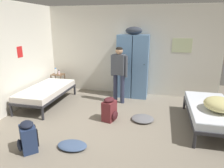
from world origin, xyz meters
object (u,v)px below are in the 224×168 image
Objects in this scene: shelf_unit at (58,81)px; person_traveler at (119,70)px; backpack_maroon at (110,110)px; clothes_pile_grey at (143,119)px; water_bottle at (56,71)px; locker_bank at (133,65)px; bedding_heap at (220,104)px; backpack_navy at (28,137)px; lotion_bottle at (59,72)px; bed_right at (211,110)px; clothes_pile_denim at (72,145)px; bed_left_rear at (46,91)px.

person_traveler reaches higher than shelf_unit.
backpack_maroon is 1.08× the size of clothes_pile_grey.
water_bottle is 0.37× the size of backpack_maroon.
locker_bank reaches higher than shelf_unit.
bedding_heap is 3.65m from backpack_navy.
shelf_unit is 1.04× the size of backpack_navy.
water_bottle reaches higher than bedding_heap.
backpack_navy is (1.09, -3.20, -0.09)m from shelf_unit.
lotion_bottle is 0.30× the size of clothes_pile_grey.
clothes_pile_denim is (-2.55, -1.41, -0.34)m from bed_right.
clothes_pile_grey is (0.77, -1.01, -0.90)m from person_traveler.
water_bottle is at bearing 142.35° from backpack_maroon.
person_traveler reaches higher than bed_left_rear.
backpack_maroon is (-2.16, -0.19, -0.12)m from bed_right.
bedding_heap is at bearing -69.62° from bed_right.
bed_right is 1.22× the size of person_traveler.
person_traveler is 2.58m from clothes_pile_denim.
clothes_pile_denim is at bearing -58.71° from shelf_unit.
bed_right is 4.10m from bed_left_rear.
bed_left_rear is 1.15m from lotion_bottle.
locker_bank reaches higher than bed_left_rear.
backpack_navy is at bearing -71.24° from shelf_unit.
backpack_maroon is at bearing -98.54° from locker_bank.
bedding_heap reaches higher than backpack_maroon.
bed_left_rear is at bearing 174.66° from bed_right.
person_traveler is at bearing -14.47° from shelf_unit.
lotion_bottle is (-4.35, 1.73, 0.02)m from bedding_heap.
locker_bank reaches higher than water_bottle.
bed_left_rear is at bearing -80.79° from lotion_bottle.
backpack_maroon reaches higher than clothes_pile_denim.
bed_left_rear is (-2.20, -1.21, -0.59)m from locker_bank.
lotion_bottle is 0.28× the size of backpack_navy.
lotion_bottle reaches higher than backpack_maroon.
shelf_unit is 2.30m from person_traveler.
clothes_pile_denim is at bearing -49.38° from bed_left_rear.
lotion_bottle is at bearing 141.41° from backpack_maroon.
lotion_bottle is at bearing -21.80° from water_bottle.
water_bottle is at bearing 158.20° from lotion_bottle.
bedding_heap is 4.34× the size of lotion_bottle.
bed_left_rear is at bearing -74.25° from water_bottle.
clothes_pile_denim is at bearing -129.29° from clothes_pile_grey.
lotion_bottle is 3.43m from clothes_pile_denim.
bed_right is 2.93m from clothes_pile_denim.
locker_bank is 2.72m from bedding_heap.
backpack_maroon is at bearing -16.54° from bed_left_rear.
locker_bank is 3.14× the size of bedding_heap.
lotion_bottle reaches higher than bed_right.
backpack_maroon is 1.00× the size of backpack_navy.
backpack_navy is (-1.09, -1.48, 0.00)m from backpack_maroon.
clothes_pile_denim is 1.79m from clothes_pile_grey.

